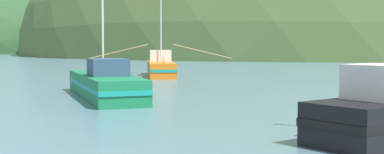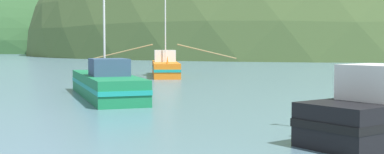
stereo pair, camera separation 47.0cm
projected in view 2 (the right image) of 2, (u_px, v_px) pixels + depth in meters
hill_mid_left at (55, 51)px, 241.67m from camera, size 206.53×165.22×64.02m
hill_far_left at (349, 51)px, 219.31m from camera, size 129.51×103.61×42.14m
hill_mid_right at (310, 55)px, 150.66m from camera, size 165.05×132.04×103.08m
fishing_boat_green at (106, 84)px, 29.77m from camera, size 8.22×11.36×6.15m
fishing_boat_orange at (165, 67)px, 49.76m from camera, size 13.22×10.77×7.57m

